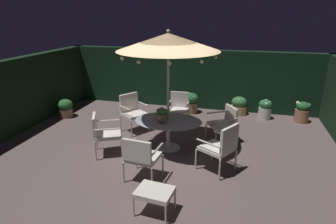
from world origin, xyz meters
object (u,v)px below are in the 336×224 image
Objects in this scene: patio_chair_east at (132,110)px; potted_plant_left_near at (191,102)px; patio_chair_north at (225,121)px; patio_chair_south at (141,155)px; potted_plant_back_center at (302,112)px; patio_dining_table at (168,125)px; patio_chair_southeast at (103,131)px; patio_chair_northeast at (179,107)px; ottoman_footrest at (154,193)px; potted_plant_front_corner at (239,106)px; potted_plant_right_near at (65,108)px; patio_umbrella at (168,42)px; potted_plant_back_left at (265,109)px; patio_chair_southwest at (221,145)px; centerpiece_planter at (162,114)px.

patio_chair_east is 1.56× the size of potted_plant_left_near.
patio_chair_north is 2.67m from patio_chair_south.
patio_dining_table is at bearing -141.48° from potted_plant_back_center.
patio_chair_east reaches higher than patio_chair_southeast.
ottoman_footrest is at bearing -83.13° from patio_chair_northeast.
patio_chair_south reaches higher than potted_plant_front_corner.
ottoman_footrest is 5.04m from potted_plant_left_near.
potted_plant_right_near is 5.49m from potted_plant_front_corner.
patio_umbrella reaches higher than patio_chair_north.
patio_chair_southwest is at bearing -106.86° from potted_plant_back_left.
potted_plant_back_center is at bearing 21.95° from patio_chair_east.
patio_chair_south is at bearing -95.61° from patio_umbrella.
patio_chair_northeast is 0.95× the size of patio_chair_east.
patio_dining_table is 1.63× the size of patio_chair_northeast.
ottoman_footrest is at bearing -41.97° from potted_plant_right_near.
patio_umbrella reaches higher than patio_dining_table.
potted_plant_right_near is (-3.66, 1.32, -0.29)m from patio_dining_table.
patio_chair_east reaches higher than patio_chair_northeast.
potted_plant_back_left is at bearing 0.54° from potted_plant_left_near.
patio_chair_southwest is (1.44, 0.72, 0.05)m from patio_chair_south.
potted_plant_front_corner reaches higher than ottoman_footrest.
patio_chair_east is 2.49m from potted_plant_right_near.
patio_chair_southwest reaches higher than potted_plant_back_center.
potted_plant_back_center is at bearing 38.52° from patio_dining_table.
patio_umbrella is 3.47m from potted_plant_left_near.
potted_plant_right_near is (-4.04, 3.64, -0.07)m from ottoman_footrest.
patio_umbrella is 2.71× the size of patio_chair_east.
ottoman_footrest is 5.44m from potted_plant_right_near.
patio_chair_northeast is 2.24m from potted_plant_front_corner.
patio_chair_north is at bearing 74.08° from ottoman_footrest.
ottoman_footrest is at bearing -86.32° from potted_plant_left_near.
centerpiece_planter is 0.40× the size of patio_chair_south.
patio_umbrella is (0.00, 0.00, 1.91)m from patio_dining_table.
potted_plant_right_near is at bearing -177.30° from patio_chair_northeast.
patio_dining_table reaches higher than potted_plant_front_corner.
patio_chair_south is (1.20, -0.83, -0.02)m from patio_chair_southeast.
patio_chair_northeast is (-0.08, 1.49, -0.02)m from patio_dining_table.
patio_chair_southwest is at bearing -22.39° from centerpiece_planter.
patio_chair_southeast is 1.04× the size of patio_chair_south.
patio_dining_table is at bearing 84.39° from patio_chair_south.
patio_chair_southwest reaches higher than ottoman_footrest.
patio_chair_southeast is 5.03m from potted_plant_back_left.
patio_chair_east is at bearing 137.73° from centerpiece_planter.
centerpiece_planter reaches higher than patio_chair_southwest.
patio_chair_southwest reaches higher than potted_plant_front_corner.
patio_chair_east is at bearing -152.22° from potted_plant_back_left.
potted_plant_front_corner reaches higher than potted_plant_right_near.
potted_plant_back_center is (2.15, 1.93, -0.21)m from patio_chair_north.
potted_plant_left_near is (0.05, 2.72, -2.16)m from patio_umbrella.
patio_chair_southwest is at bearing 59.30° from ottoman_footrest.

